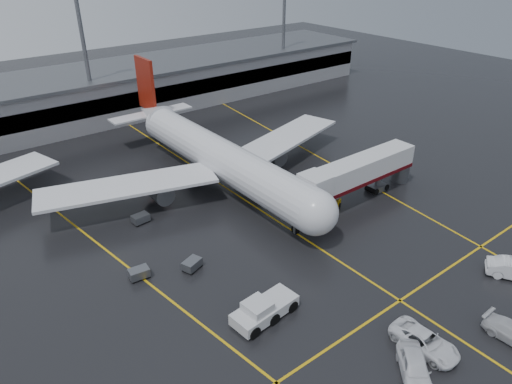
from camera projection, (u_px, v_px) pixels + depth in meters
ground at (259, 209)px, 60.39m from camera, size 220.00×220.00×0.00m
apron_line_centre at (259, 209)px, 60.38m from camera, size 0.25×90.00×0.02m
apron_line_stop at (400, 301)px, 45.10m from camera, size 60.00×0.25×0.02m
apron_line_left at (77, 227)px, 56.54m from camera, size 9.99×69.35×0.02m
apron_line_right at (307, 150)px, 77.05m from camera, size 7.57×69.64×0.02m
terminal at (107, 92)px, 91.65m from camera, size 122.00×19.00×8.60m
light_mast_mid at (84, 46)px, 80.00m from camera, size 3.00×1.20×25.45m
light_mast_right at (284, 21)px, 104.29m from camera, size 3.00×1.20×25.45m
main_airliner at (216, 155)px, 65.13m from camera, size 48.80×45.60×14.10m
jet_bridge at (360, 173)px, 60.76m from camera, size 19.90×3.40×6.05m
pushback_tractor at (263, 310)px, 42.62m from camera, size 6.70×3.32×2.32m
belt_loader at (332, 206)px, 60.13m from camera, size 3.40×2.45×1.99m
service_van_a at (425, 341)px, 39.44m from camera, size 2.92×6.00×1.64m
service_van_d at (415, 367)px, 36.93m from camera, size 5.28×5.47×1.85m
baggage_cart_a at (192, 264)px, 49.13m from camera, size 2.33×1.91×1.12m
baggage_cart_b at (139, 273)px, 47.84m from camera, size 2.14×1.52×1.12m
baggage_cart_c at (141, 218)px, 57.20m from camera, size 2.11×1.48×1.12m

